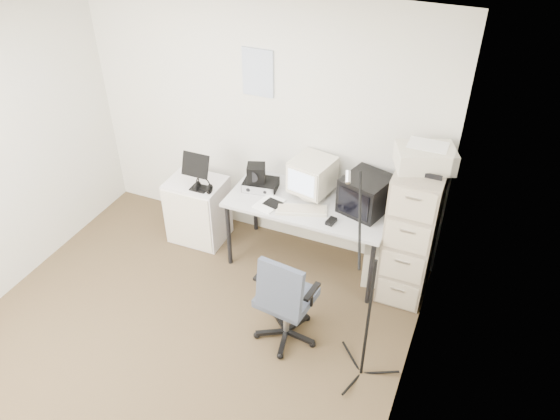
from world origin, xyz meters
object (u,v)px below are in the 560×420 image
at_px(side_cart, 198,210).
at_px(desk, 308,233).
at_px(filing_cabinet, 412,232).
at_px(office_chair, 286,296).

bearing_deg(side_cart, desk, 1.16).
relative_size(filing_cabinet, side_cart, 1.90).
bearing_deg(desk, side_cart, -178.02).
xyz_separation_m(filing_cabinet, office_chair, (-0.78, -0.98, -0.18)).
height_order(filing_cabinet, desk, filing_cabinet).
xyz_separation_m(desk, office_chair, (0.17, -0.95, 0.10)).
bearing_deg(office_chair, side_cart, 152.85).
distance_m(filing_cabinet, office_chair, 1.27).
bearing_deg(desk, filing_cabinet, 1.81).
xyz_separation_m(filing_cabinet, side_cart, (-2.14, -0.07, -0.31)).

